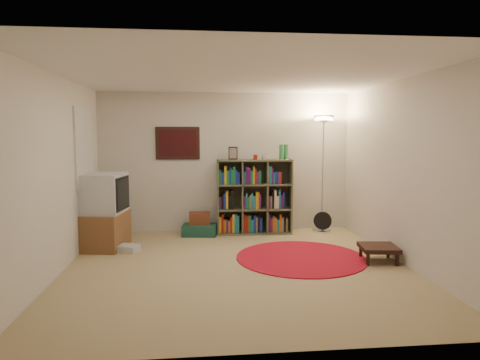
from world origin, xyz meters
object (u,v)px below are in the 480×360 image
Objects in this scene: suitcase at (200,230)px; bookshelf at (253,198)px; side_table at (379,248)px; floor_fan at (323,222)px; tv_stand at (106,212)px; floor_lamp at (323,136)px.

bookshelf is at bearing 12.86° from suitcase.
suitcase is 3.05m from side_table.
bookshelf is 2.50× the size of suitcase.
floor_fan is at bearing 97.38° from side_table.
tv_stand is at bearing -160.46° from bookshelf.
side_table is at bearing -28.59° from suitcase.
floor_fan is 0.68× the size of side_table.
floor_lamp is 3.90m from tv_stand.
floor_fan is 0.59× the size of suitcase.
floor_fan is at bearing 20.21° from tv_stand.
floor_lamp is at bearing 146.15° from floor_fan.
side_table is (2.45, -1.81, 0.09)m from suitcase.
suitcase is at bearing -173.18° from bookshelf.
tv_stand is 4.07m from side_table.
bookshelf reaches higher than suitcase.
tv_stand is (-3.64, -0.73, -1.17)m from floor_lamp.
floor_fan reaches higher than side_table.
floor_lamp is 3.81× the size of side_table.
tv_stand is at bearing -149.36° from floor_fan.
floor_fan is 3.74m from tv_stand.
suitcase is at bearing 34.35° from tv_stand.
floor_lamp reaches higher than floor_fan.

